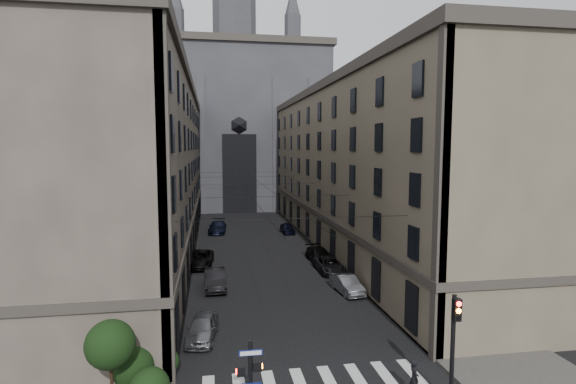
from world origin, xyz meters
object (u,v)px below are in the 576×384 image
pedestrian (414,378)px  car_right_midnear (329,265)px  gothic_tower (236,116)px  car_right_far (287,228)px  car_left_near (202,328)px  car_left_midnear (215,279)px  car_left_midfar (200,259)px  car_left_far (217,227)px  traffic_light_right (454,337)px  car_right_near (347,284)px  pedestrian_signal_left (250,381)px  car_right_midfar (319,255)px

pedestrian → car_right_midnear: bearing=-0.4°
gothic_tower → car_right_far: gothic_tower is taller
car_left_near → car_left_midnear: (0.85, 9.88, 0.08)m
car_left_near → car_left_midfar: 17.20m
car_left_midnear → car_left_far: car_left_far is taller
traffic_light_right → car_left_midnear: 21.89m
gothic_tower → car_left_midfar: gothic_tower is taller
car_right_midnear → car_right_far: 19.65m
traffic_light_right → car_left_midfar: traffic_light_right is taller
pedestrian → car_right_near: bearing=-1.4°
gothic_tower → car_right_midnear: bearing=-83.4°
traffic_light_right → car_left_midnear: bearing=118.5°
car_right_near → car_right_midnear: car_right_near is taller
traffic_light_right → car_left_far: (-9.82, 43.92, -2.48)m
car_left_midfar → pedestrian: 27.43m
car_left_midnear → gothic_tower: bearing=82.7°
car_left_midfar → car_left_far: (1.98, 17.49, 0.05)m
pedestrian_signal_left → car_left_far: bearing=90.9°
car_left_midfar → car_left_far: bearing=87.0°
car_left_near → car_right_midnear: car_left_near is taller
car_right_midfar → car_right_midnear: bearing=-93.2°
car_left_midnear → car_left_near: bearing=-97.1°
pedestrian_signal_left → car_left_far: pedestrian_signal_left is taller
car_left_midfar → car_right_far: bearing=57.1°
gothic_tower → car_left_midfar: size_ratio=10.59×
pedestrian → traffic_light_right: bearing=-125.7°
traffic_light_right → car_right_far: 41.98m
traffic_light_right → car_left_near: 14.76m
car_left_midnear → car_left_midfar: (-1.42, 7.31, -0.04)m
pedestrian_signal_left → car_right_midnear: (9.37, 22.68, -1.64)m
gothic_tower → car_left_far: bearing=-98.3°
car_right_midnear → pedestrian: pedestrian is taller
traffic_light_right → car_right_midfar: size_ratio=1.05×
car_right_near → car_left_midnear: bearing=157.6°
traffic_light_right → car_left_far: 45.07m
car_left_midfar → pedestrian: size_ratio=2.99×
gothic_tower → car_left_midnear: gothic_tower is taller
traffic_light_right → car_right_far: bearing=90.6°
car_right_midnear → car_right_far: bearing=91.4°
car_right_near → pedestrian: (-1.40, -15.13, 0.22)m
car_left_midfar → car_right_near: car_left_midfar is taller
pedestrian → pedestrian_signal_left: bearing=104.7°
car_left_midnear → car_right_far: bearing=64.2°
car_left_midfar → car_right_midfar: bearing=2.2°
car_left_midnear → car_left_midfar: 7.45m
car_left_far → pedestrian: size_ratio=3.04×
traffic_light_right → pedestrian: 2.92m
car_left_near → traffic_light_right: bearing=-31.5°
car_right_midfar → car_right_near: bearing=-94.3°
car_left_midfar → pedestrian: pedestrian is taller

